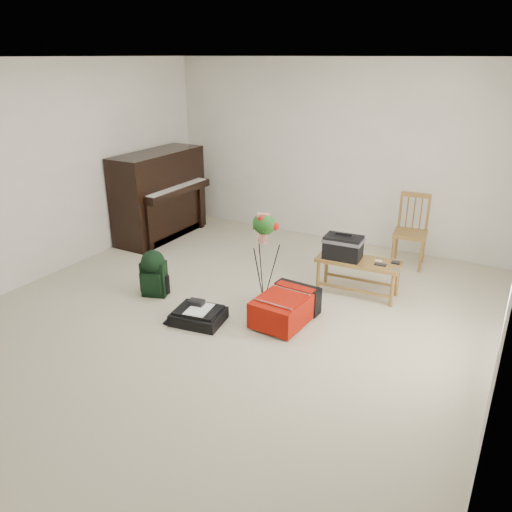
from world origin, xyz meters
The scene contains 11 objects.
floor centered at (0.00, 0.00, 0.00)m, with size 5.00×5.50×0.01m, color beige.
ceiling centered at (0.00, 0.00, 2.50)m, with size 5.00×5.50×0.01m, color white.
wall_back centered at (0.00, 2.75, 1.25)m, with size 5.00×0.04×2.50m, color silver.
wall_left centered at (-2.50, 0.00, 1.25)m, with size 0.04×5.50×2.50m, color silver.
piano centered at (-2.19, 1.60, 0.60)m, with size 0.71×1.50×1.25m.
bench centered at (0.85, 1.13, 0.50)m, with size 0.94×0.43×0.71m.
dining_chair centered at (1.27, 2.29, 0.45)m, with size 0.44×0.44×0.92m.
red_suitcase centered at (0.55, 0.23, 0.16)m, with size 0.51×0.72×0.30m.
black_duffel centered at (-0.20, -0.26, 0.08)m, with size 0.55×0.47×0.21m.
green_backpack centered at (-0.98, -0.01, 0.29)m, with size 0.31×0.29×0.54m.
flower_stand centered at (0.16, 0.44, 0.51)m, with size 0.42×0.42×1.05m.
Camera 1 is at (2.49, -3.85, 2.52)m, focal length 35.00 mm.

